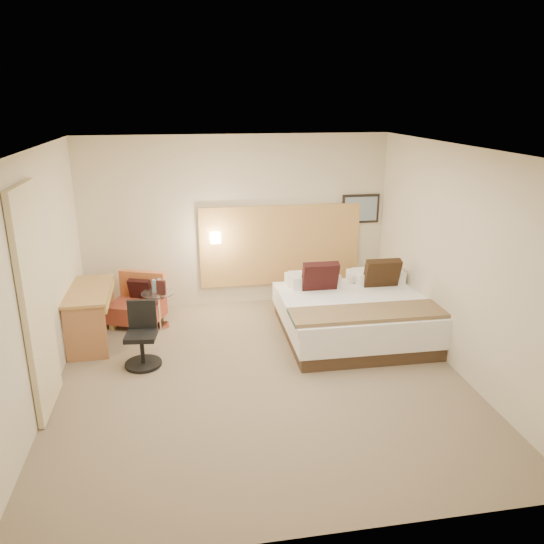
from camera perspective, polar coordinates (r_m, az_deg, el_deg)
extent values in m
cube|color=#7A6952|center=(6.55, -1.20, -11.26)|extent=(4.80, 5.00, 0.02)
cube|color=white|center=(5.72, -1.38, 13.18)|extent=(4.80, 5.00, 0.02)
cube|color=beige|center=(8.40, -3.83, 5.38)|extent=(4.80, 0.02, 2.70)
cube|color=beige|center=(3.74, 4.56, -11.77)|extent=(4.80, 0.02, 2.70)
cube|color=beige|center=(6.14, -24.11, -1.07)|extent=(0.02, 5.00, 2.70)
cube|color=beige|center=(6.77, 19.35, 1.19)|extent=(0.02, 5.00, 2.70)
cube|color=tan|center=(8.56, 0.92, 2.90)|extent=(2.60, 0.04, 1.30)
cube|color=black|center=(8.77, 9.49, 6.73)|extent=(0.62, 0.03, 0.47)
cube|color=#748CA1|center=(8.75, 9.54, 6.70)|extent=(0.54, 0.01, 0.39)
cylinder|color=silver|center=(8.33, -6.14, 3.80)|extent=(0.02, 0.12, 0.02)
cube|color=#FFEDC6|center=(8.27, -6.11, 3.69)|extent=(0.15, 0.15, 0.15)
cube|color=beige|center=(5.94, -24.03, -3.01)|extent=(0.06, 0.90, 2.42)
cylinder|color=#81A8C7|center=(7.84, -12.57, -1.49)|extent=(0.07, 0.07, 0.19)
cylinder|color=#899ED4|center=(7.86, -11.99, -1.41)|extent=(0.07, 0.07, 0.19)
cube|color=#351615|center=(7.74, -11.83, -1.65)|extent=(0.13, 0.08, 0.21)
cube|color=#3D2C1E|center=(7.68, 8.90, -5.99)|extent=(2.00, 2.00, 0.18)
cube|color=white|center=(7.58, 8.99, -4.30)|extent=(2.06, 2.06, 0.31)
cube|color=white|center=(7.25, 9.76, -3.66)|extent=(2.12, 1.49, 0.10)
cube|color=white|center=(8.04, 4.11, -0.90)|extent=(0.72, 0.39, 0.18)
cube|color=white|center=(8.32, 10.70, -0.53)|extent=(0.72, 0.39, 0.18)
cube|color=white|center=(7.77, 4.57, -0.82)|extent=(0.72, 0.39, 0.18)
cube|color=white|center=(8.05, 11.37, -0.45)|extent=(0.72, 0.39, 0.18)
cube|color=black|center=(7.56, 5.17, -0.73)|extent=(0.51, 0.28, 0.52)
cube|color=black|center=(7.83, 11.70, -0.36)|extent=(0.51, 0.28, 0.52)
cube|color=orange|center=(6.87, 10.87, -4.31)|extent=(2.15, 0.58, 0.05)
cube|color=tan|center=(8.10, -16.79, -5.63)|extent=(0.09, 0.09, 0.09)
cube|color=#9D6E4A|center=(7.85, -13.11, -6.07)|extent=(0.09, 0.09, 0.09)
cube|color=#9D664A|center=(8.50, -15.24, -4.34)|extent=(0.09, 0.09, 0.09)
cube|color=tan|center=(8.27, -11.71, -4.71)|extent=(0.09, 0.09, 0.09)
cube|color=#943A27|center=(8.11, -14.32, -4.02)|extent=(0.88, 0.83, 0.27)
cube|color=#B15C2F|center=(8.21, -13.74, -1.25)|extent=(0.70, 0.36, 0.40)
cube|color=black|center=(8.15, -13.99, -1.88)|extent=(0.37, 0.28, 0.35)
cylinder|color=silver|center=(8.04, -11.96, -5.66)|extent=(0.40, 0.40, 0.02)
cylinder|color=white|center=(7.94, -12.08, -3.97)|extent=(0.05, 0.05, 0.49)
cylinder|color=silver|center=(7.85, -12.20, -2.23)|extent=(0.59, 0.59, 0.01)
cube|color=#A77B41|center=(7.54, -19.16, -1.89)|extent=(0.60, 1.25, 0.04)
cube|color=#A1673F|center=(7.15, -19.40, -6.36)|extent=(0.51, 0.05, 0.73)
cube|color=#B97848|center=(8.20, -18.39, -3.06)|extent=(0.51, 0.05, 0.73)
cube|color=gold|center=(7.56, -18.71, -2.46)|extent=(0.49, 1.16, 0.10)
cylinder|color=black|center=(6.96, -13.66, -9.56)|extent=(0.51, 0.51, 0.04)
cylinder|color=black|center=(6.88, -13.78, -8.13)|extent=(0.06, 0.06, 0.35)
cube|color=black|center=(6.80, -13.90, -6.66)|extent=(0.41, 0.41, 0.06)
cube|color=black|center=(6.86, -13.80, -4.40)|extent=(0.36, 0.08, 0.37)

